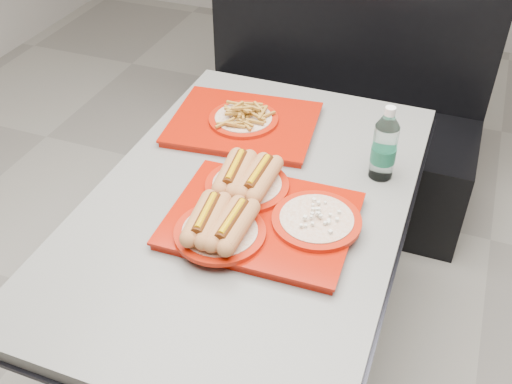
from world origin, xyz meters
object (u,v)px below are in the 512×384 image
at_px(booth_bench, 334,116).
at_px(tray_far, 244,121).
at_px(water_bottle, 384,147).
at_px(diner_table, 249,239).
at_px(tray_near, 255,211).

xyz_separation_m(booth_bench, tray_far, (-0.15, -0.74, 0.38)).
distance_m(tray_far, water_bottle, 0.51).
bearing_deg(water_bottle, diner_table, -143.94).
height_order(booth_bench, water_bottle, booth_bench).
relative_size(booth_bench, tray_near, 2.55).
bearing_deg(tray_far, diner_table, -66.43).
distance_m(tray_near, water_bottle, 0.45).
bearing_deg(booth_bench, water_bottle, -68.10).
distance_m(diner_table, water_bottle, 0.50).
relative_size(diner_table, water_bottle, 5.88).
height_order(tray_near, water_bottle, water_bottle).
xyz_separation_m(booth_bench, tray_near, (0.06, -1.18, 0.39)).
height_order(diner_table, tray_near, tray_near).
distance_m(booth_bench, tray_far, 0.85).
xyz_separation_m(diner_table, booth_bench, (0.00, 1.09, -0.18)).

